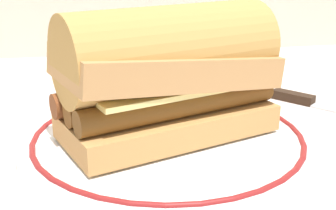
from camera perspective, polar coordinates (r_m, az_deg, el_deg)
name	(u,v)px	position (r m, az deg, el deg)	size (l,w,h in m)	color
ground_plane	(153,140)	(0.49, -1.92, -4.32)	(1.50, 1.50, 0.00)	beige
plate	(168,139)	(0.47, 0.00, -4.25)	(0.30, 0.30, 0.01)	white
sausage_sandwich	(168,73)	(0.45, 0.00, 4.03)	(0.23, 0.16, 0.13)	tan
butter_knife	(321,104)	(0.62, 18.40, 0.07)	(0.12, 0.13, 0.01)	silver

